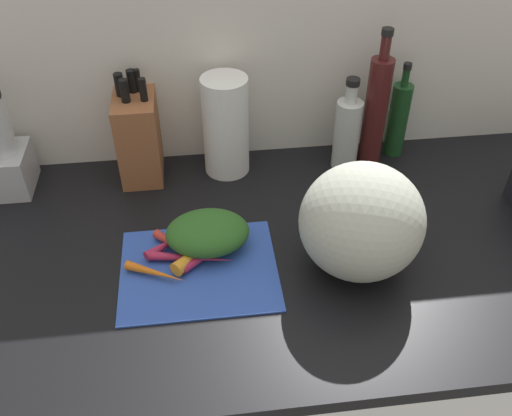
# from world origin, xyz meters

# --- Properties ---
(ground_plane) EXTENTS (1.70, 0.80, 0.03)m
(ground_plane) POSITION_xyz_m (0.00, 0.00, -0.01)
(ground_plane) COLOR black
(wall_back) EXTENTS (1.70, 0.03, 0.60)m
(wall_back) POSITION_xyz_m (0.00, 0.39, 0.30)
(wall_back) COLOR silver
(wall_back) RESTS_ON ground_plane
(cutting_board) EXTENTS (0.33, 0.27, 0.01)m
(cutting_board) POSITION_xyz_m (-0.25, -0.06, 0.00)
(cutting_board) COLOR #2D51B7
(cutting_board) RESTS_ON ground_plane
(carrot_0) EXTENTS (0.18, 0.06, 0.02)m
(carrot_0) POSITION_xyz_m (-0.26, -0.04, 0.02)
(carrot_0) COLOR #B2264C
(carrot_0) RESTS_ON cutting_board
(carrot_1) EXTENTS (0.13, 0.08, 0.02)m
(carrot_1) POSITION_xyz_m (-0.34, -0.08, 0.02)
(carrot_1) COLOR orange
(carrot_1) RESTS_ON cutting_board
(carrot_2) EXTENTS (0.11, 0.11, 0.02)m
(carrot_2) POSITION_xyz_m (-0.30, -0.01, 0.02)
(carrot_2) COLOR red
(carrot_2) RESTS_ON cutting_board
(carrot_3) EXTENTS (0.13, 0.09, 0.03)m
(carrot_3) POSITION_xyz_m (-0.20, 0.05, 0.02)
(carrot_3) COLOR orange
(carrot_3) RESTS_ON cutting_board
(carrot_4) EXTENTS (0.11, 0.12, 0.03)m
(carrot_4) POSITION_xyz_m (-0.26, -0.03, 0.02)
(carrot_4) COLOR orange
(carrot_4) RESTS_ON cutting_board
(carrot_5) EXTENTS (0.13, 0.10, 0.02)m
(carrot_5) POSITION_xyz_m (-0.23, -0.04, 0.02)
(carrot_5) COLOR #B2264C
(carrot_5) RESTS_ON cutting_board
(carrot_6) EXTENTS (0.11, 0.10, 0.02)m
(carrot_6) POSITION_xyz_m (-0.31, 0.01, 0.02)
(carrot_6) COLOR #B2264C
(carrot_6) RESTS_ON cutting_board
(carrot_greens_pile) EXTENTS (0.18, 0.14, 0.08)m
(carrot_greens_pile) POSITION_xyz_m (-0.23, -0.00, 0.05)
(carrot_greens_pile) COLOR #2D6023
(carrot_greens_pile) RESTS_ON cutting_board
(winter_squash) EXTENTS (0.25, 0.24, 0.24)m
(winter_squash) POSITION_xyz_m (0.07, -0.09, 0.12)
(winter_squash) COLOR #B2B7A8
(winter_squash) RESTS_ON ground_plane
(knife_block) EXTENTS (0.10, 0.17, 0.27)m
(knife_block) POSITION_xyz_m (-0.38, 0.31, 0.11)
(knife_block) COLOR brown
(knife_block) RESTS_ON ground_plane
(paper_towel_roll) EXTENTS (0.11, 0.11, 0.26)m
(paper_towel_roll) POSITION_xyz_m (-0.16, 0.30, 0.13)
(paper_towel_roll) COLOR white
(paper_towel_roll) RESTS_ON ground_plane
(bottle_0) EXTENTS (0.07, 0.07, 0.25)m
(bottle_0) POSITION_xyz_m (0.14, 0.27, 0.10)
(bottle_0) COLOR silver
(bottle_0) RESTS_ON ground_plane
(bottle_1) EXTENTS (0.06, 0.06, 0.36)m
(bottle_1) POSITION_xyz_m (0.21, 0.29, 0.15)
(bottle_1) COLOR #471919
(bottle_1) RESTS_ON ground_plane
(bottle_2) EXTENTS (0.05, 0.05, 0.26)m
(bottle_2) POSITION_xyz_m (0.29, 0.32, 0.10)
(bottle_2) COLOR #19421E
(bottle_2) RESTS_ON ground_plane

